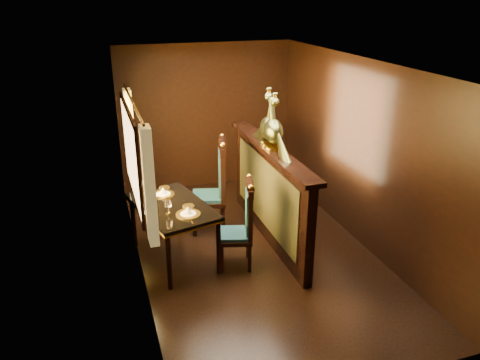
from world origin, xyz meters
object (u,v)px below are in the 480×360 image
at_px(chair_left, 244,221).
at_px(peacock_right, 269,118).
at_px(chair_right, 217,183).
at_px(peacock_left, 274,120).
at_px(dining_table, 172,210).

relative_size(chair_left, peacock_right, 1.59).
distance_m(chair_left, chair_right, 1.06).
bearing_deg(peacock_left, chair_right, 137.69).
bearing_deg(chair_left, peacock_right, 64.48).
relative_size(chair_left, chair_right, 0.84).
bearing_deg(chair_right, peacock_left, -28.20).
bearing_deg(chair_right, chair_left, -72.56).
bearing_deg(dining_table, peacock_left, -10.74).
bearing_deg(peacock_left, chair_left, -138.91).
distance_m(peacock_left, peacock_right, 0.15).
xyz_separation_m(chair_right, peacock_right, (0.62, -0.41, 1.00)).
height_order(chair_right, peacock_left, peacock_left).
bearing_deg(dining_table, peacock_right, -4.54).
relative_size(chair_left, peacock_left, 1.53).
bearing_deg(dining_table, chair_left, -40.35).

